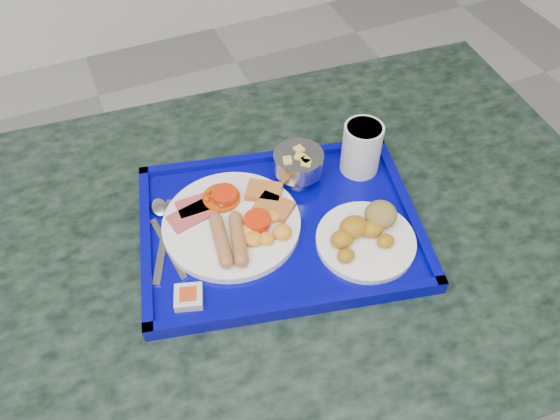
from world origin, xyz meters
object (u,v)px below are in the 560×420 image
(juice_cup, at_px, (362,147))
(tray, at_px, (280,227))
(bread_plate, at_px, (367,233))
(table, at_px, (275,294))
(fruit_bowl, at_px, (298,163))
(main_plate, at_px, (236,222))

(juice_cup, bearing_deg, tray, -160.17)
(bread_plate, relative_size, juice_cup, 1.67)
(table, relative_size, juice_cup, 13.39)
(fruit_bowl, height_order, juice_cup, juice_cup)
(table, height_order, main_plate, main_plate)
(table, relative_size, main_plate, 5.66)
(table, bearing_deg, fruit_bowl, 45.35)
(main_plate, bearing_deg, table, -22.53)
(fruit_bowl, bearing_deg, main_plate, -156.87)
(table, xyz_separation_m, fruit_bowl, (0.09, 0.09, 0.26))
(table, relative_size, tray, 2.48)
(table, distance_m, fruit_bowl, 0.29)
(bread_plate, height_order, fruit_bowl, fruit_bowl)
(main_plate, bearing_deg, tray, -21.25)
(tray, xyz_separation_m, juice_cup, (0.19, 0.07, 0.06))
(fruit_bowl, xyz_separation_m, juice_cup, (0.12, -0.02, 0.01))
(bread_plate, bearing_deg, fruit_bowl, 104.24)
(main_plate, distance_m, bread_plate, 0.22)
(table, distance_m, bread_plate, 0.29)
(table, xyz_separation_m, tray, (0.01, -0.00, 0.21))
(table, height_order, tray, tray)
(main_plate, xyz_separation_m, juice_cup, (0.26, 0.04, 0.04))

